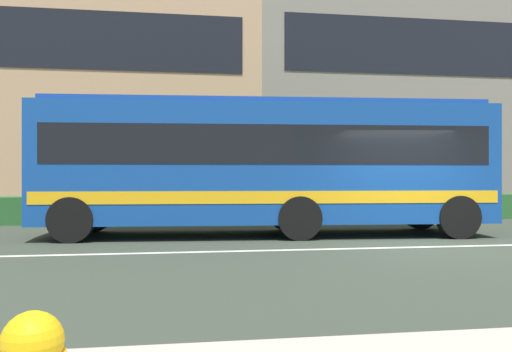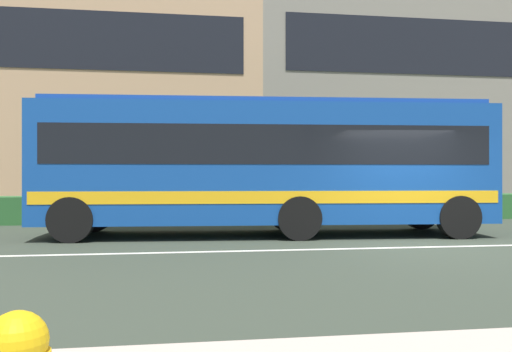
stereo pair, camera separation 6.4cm
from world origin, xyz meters
name	(u,v)px [view 2 (the right image)]	position (x,y,z in m)	size (l,w,h in m)	color
ground_plane	(427,247)	(0.00, 0.00, 0.00)	(160.00, 160.00, 0.00)	#343D31
lane_centre_line	(427,247)	(0.00, 0.00, 0.00)	(60.00, 0.16, 0.01)	silver
hedge_row_far	(270,208)	(-2.04, 6.71, 0.41)	(17.74, 1.10, 0.83)	#2C632F
apartment_block_left	(31,80)	(-11.91, 16.01, 5.99)	(20.92, 8.36, 11.98)	tan
apartment_block_right	(474,87)	(10.70, 16.01, 6.22)	(24.29, 8.36, 12.44)	gray
transit_bus	(266,162)	(-2.89, 2.66, 1.79)	(10.92, 3.19, 3.26)	#144699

